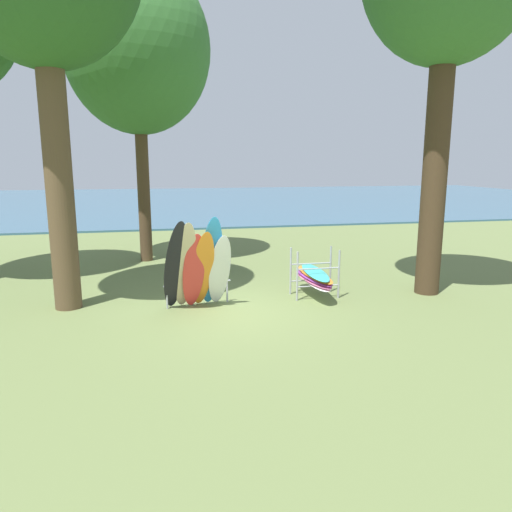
# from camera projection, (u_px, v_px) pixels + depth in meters

# --- Properties ---
(ground_plane) EXTENTS (80.00, 80.00, 0.00)m
(ground_plane) POSITION_uv_depth(u_px,v_px,m) (227.00, 312.00, 11.05)
(ground_plane) COLOR olive
(lake_water) EXTENTS (80.00, 36.00, 0.10)m
(lake_water) POSITION_uv_depth(u_px,v_px,m) (173.00, 201.00, 41.41)
(lake_water) COLOR #38607A
(lake_water) RESTS_ON ground
(tree_mid_behind) EXTENTS (4.75, 4.75, 9.77)m
(tree_mid_behind) POSITION_uv_depth(u_px,v_px,m) (137.00, 49.00, 15.45)
(tree_mid_behind) COLOR #4C3823
(tree_mid_behind) RESTS_ON ground
(leaning_board_pile) EXTENTS (1.75, 1.25, 2.24)m
(leaning_board_pile) POSITION_uv_depth(u_px,v_px,m) (197.00, 267.00, 11.09)
(leaning_board_pile) COLOR black
(leaning_board_pile) RESTS_ON ground
(board_storage_rack) EXTENTS (1.15, 2.13, 1.25)m
(board_storage_rack) POSITION_uv_depth(u_px,v_px,m) (314.00, 277.00, 12.28)
(board_storage_rack) COLOR #9EA0A5
(board_storage_rack) RESTS_ON ground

